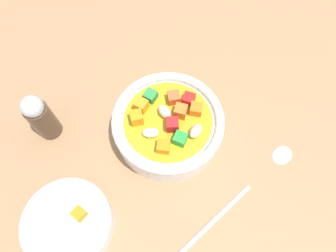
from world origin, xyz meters
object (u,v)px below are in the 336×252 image
soup_bowl_main (168,125)px  side_bowl_small (69,224)px  pepper_shaker (41,117)px  spoon (254,183)px

soup_bowl_main → side_bowl_small: bearing=19.9°
soup_bowl_main → side_bowl_small: (17.16, 6.22, -0.89)cm
side_bowl_small → pepper_shaker: pepper_shaker is taller
pepper_shaker → spoon: bearing=137.6°
side_bowl_small → spoon: bearing=166.1°
soup_bowl_main → spoon: soup_bowl_main is taller
soup_bowl_main → side_bowl_small: soup_bowl_main is taller
spoon → side_bowl_small: bearing=151.7°
spoon → pepper_shaker: pepper_shaker is taller
soup_bowl_main → spoon: bearing=120.2°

